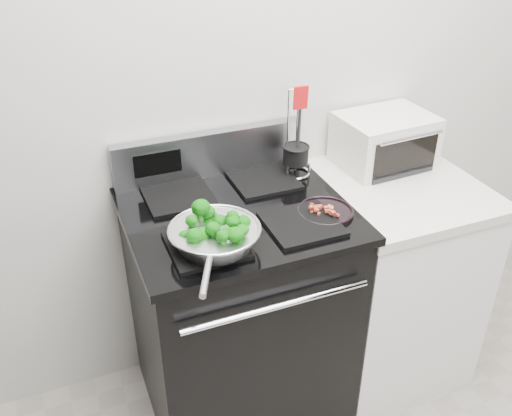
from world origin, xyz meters
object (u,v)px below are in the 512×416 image
bacon_plate (325,209)px  toaster_oven (384,140)px  utensil_holder (296,159)px  gas_range (239,310)px  skillet (215,236)px

bacon_plate → toaster_oven: toaster_oven is taller
bacon_plate → utensil_holder: (0.03, 0.31, 0.05)m
gas_range → bacon_plate: size_ratio=5.66×
bacon_plate → toaster_oven: 0.54m
bacon_plate → utensil_holder: utensil_holder is taller
skillet → toaster_oven: (0.86, 0.37, 0.03)m
skillet → utensil_holder: 0.59m
skillet → bacon_plate: 0.43m
gas_range → skillet: 0.57m
gas_range → bacon_plate: gas_range is taller
skillet → bacon_plate: (0.43, 0.06, -0.03)m
skillet → toaster_oven: toaster_oven is taller
utensil_holder → toaster_oven: size_ratio=0.94×
utensil_holder → toaster_oven: 0.41m
utensil_holder → skillet: bearing=-136.3°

